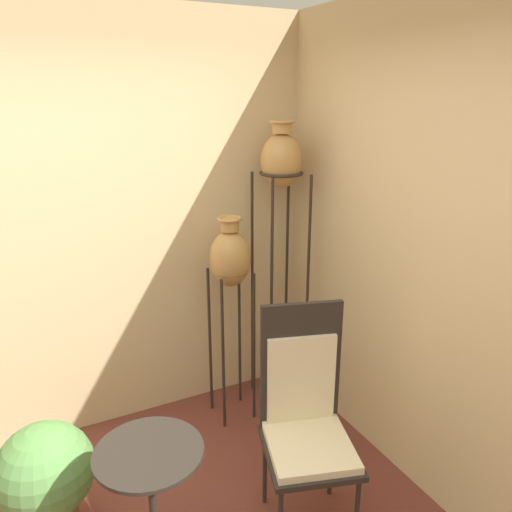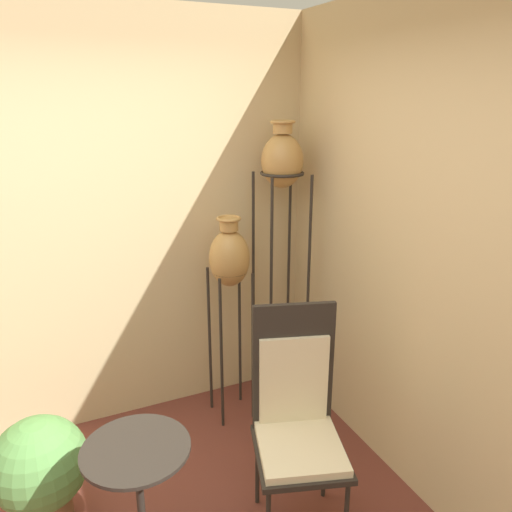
# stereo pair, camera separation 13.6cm
# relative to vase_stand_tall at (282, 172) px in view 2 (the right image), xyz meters

# --- Properties ---
(wall_back) EXTENTS (7.33, 0.06, 2.70)m
(wall_back) POSITION_rel_vase_stand_tall_xyz_m (-1.41, 0.28, -0.34)
(wall_back) COLOR #D1B784
(wall_back) RESTS_ON ground_plane
(wall_right) EXTENTS (0.06, 7.33, 2.70)m
(wall_right) POSITION_rel_vase_stand_tall_xyz_m (0.29, -1.41, -0.34)
(wall_right) COLOR #D1B784
(wall_right) RESTS_ON ground_plane
(vase_stand_tall) EXTENTS (0.31, 0.31, 2.01)m
(vase_stand_tall) POSITION_rel_vase_stand_tall_xyz_m (0.00, 0.00, 0.00)
(vase_stand_tall) COLOR #28231E
(vase_stand_tall) RESTS_ON ground_plane
(vase_stand_medium) EXTENTS (0.26, 0.26, 1.44)m
(vase_stand_medium) POSITION_rel_vase_stand_tall_xyz_m (-0.41, -0.07, -0.55)
(vase_stand_medium) COLOR #28231E
(vase_stand_medium) RESTS_ON ground_plane
(chair) EXTENTS (0.56, 0.58, 1.19)m
(chair) POSITION_rel_vase_stand_tall_xyz_m (-0.44, -1.04, -1.05)
(chair) COLOR #28231E
(chair) RESTS_ON ground_plane
(side_table) EXTENTS (0.47, 0.47, 0.73)m
(side_table) POSITION_rel_vase_stand_tall_xyz_m (-1.26, -1.08, -1.16)
(side_table) COLOR #28231E
(side_table) RESTS_ON ground_plane
(potted_plant) EXTENTS (0.49, 0.49, 0.63)m
(potted_plant) POSITION_rel_vase_stand_tall_xyz_m (-1.66, -0.56, -1.33)
(potted_plant) COLOR brown
(potted_plant) RESTS_ON ground_plane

